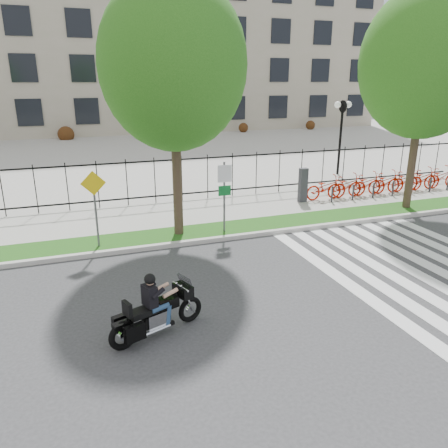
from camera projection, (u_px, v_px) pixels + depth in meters
name	position (u px, v px, depth m)	size (l,w,h in m)	color
ground	(271.00, 292.00, 11.44)	(120.00, 120.00, 0.00)	#333335
curb	(220.00, 239.00, 15.08)	(60.00, 0.20, 0.15)	#B7B4AC
grass_verge	(212.00, 231.00, 15.84)	(60.00, 1.50, 0.15)	#1C5916
sidewalk	(193.00, 212.00, 18.07)	(60.00, 3.50, 0.15)	#9C9991
plaza	(131.00, 151.00, 33.77)	(80.00, 34.00, 0.10)	#9C9991
crosswalk_stripes	(418.00, 267.00, 12.99)	(5.70, 8.00, 0.01)	silver
iron_fence	(182.00, 178.00, 19.30)	(30.00, 0.06, 2.00)	black
office_building	(99.00, 36.00, 48.45)	(60.00, 21.90, 20.15)	#9F9880
lamp_post_right	(342.00, 119.00, 24.37)	(1.06, 0.70, 4.25)	black
street_tree_1	(173.00, 65.00, 13.67)	(4.70, 4.70, 8.30)	#31261B
street_tree_2	(425.00, 63.00, 16.81)	(5.05, 5.05, 8.68)	#31261B
bike_share_station	(385.00, 182.00, 20.68)	(8.99, 0.89, 1.50)	#2D2D33
sign_pole_regulatory	(224.00, 188.00, 15.10)	(0.50, 0.09, 2.50)	#59595B
sign_pole_warning	(95.00, 199.00, 13.71)	(0.78, 0.09, 2.49)	#59595B
motorcycle_rider	(157.00, 310.00, 9.37)	(2.22, 1.14, 1.79)	black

